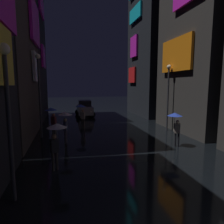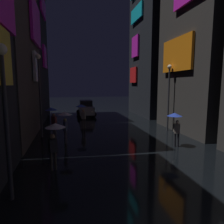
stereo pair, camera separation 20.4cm
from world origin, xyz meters
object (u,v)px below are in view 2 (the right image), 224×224
object	(u,v)px
pedestrian_near_crossing_blue	(52,113)
pedestrian_midstreet_left_clear	(65,119)
pedestrian_far_right_blue	(175,120)
streetlamp_left_near	(5,104)
streetlamp_left_far	(40,87)
pedestrian_foreground_left_blue	(82,110)
pedestrian_midstreet_centre_clear	(55,133)
streetlamp_right_far	(169,90)
car_distant	(86,108)

from	to	relation	value
pedestrian_near_crossing_blue	pedestrian_midstreet_left_clear	world-z (taller)	same
pedestrian_far_right_blue	streetlamp_left_near	size ratio (longest dim) A/B	0.42
pedestrian_near_crossing_blue	streetlamp_left_far	size ratio (longest dim) A/B	0.36
pedestrian_foreground_left_blue	streetlamp_left_far	world-z (taller)	streetlamp_left_far
pedestrian_midstreet_centre_clear	pedestrian_near_crossing_blue	bearing A→B (deg)	95.02
pedestrian_foreground_left_blue	streetlamp_left_near	size ratio (longest dim) A/B	0.42
pedestrian_midstreet_centre_clear	streetlamp_right_far	world-z (taller)	streetlamp_right_far
pedestrian_midstreet_left_clear	car_distant	size ratio (longest dim) A/B	0.51
pedestrian_midstreet_left_clear	streetlamp_right_far	distance (m)	8.73
streetlamp_left_near	streetlamp_left_far	size ratio (longest dim) A/B	0.85
pedestrian_midstreet_centre_clear	pedestrian_midstreet_left_clear	bearing A→B (deg)	84.10
pedestrian_foreground_left_blue	streetlamp_left_near	xyz separation A→B (m)	(-3.08, -10.51, 1.53)
car_distant	pedestrian_foreground_left_blue	bearing A→B (deg)	-97.71
pedestrian_foreground_left_blue	pedestrian_midstreet_left_clear	xyz separation A→B (m)	(-1.38, -4.43, 0.00)
pedestrian_far_right_blue	pedestrian_midstreet_left_clear	distance (m)	6.89
pedestrian_far_right_blue	pedestrian_foreground_left_blue	distance (m)	8.30
pedestrian_near_crossing_blue	car_distant	distance (m)	9.61
pedestrian_midstreet_left_clear	car_distant	world-z (taller)	pedestrian_midstreet_left_clear
pedestrian_near_crossing_blue	pedestrian_midstreet_centre_clear	xyz separation A→B (m)	(0.56, -6.42, 0.00)
pedestrian_foreground_left_blue	streetlamp_right_far	bearing A→B (deg)	-18.60
pedestrian_midstreet_left_clear	car_distant	distance (m)	11.80
pedestrian_foreground_left_blue	car_distant	size ratio (longest dim) A/B	0.51
pedestrian_foreground_left_blue	pedestrian_midstreet_centre_clear	distance (m)	8.49
pedestrian_midstreet_centre_clear	streetlamp_left_far	bearing A→B (deg)	102.38
streetlamp_right_far	pedestrian_midstreet_left_clear	bearing A→B (deg)	-165.75
streetlamp_right_far	streetlamp_left_far	world-z (taller)	streetlamp_left_far
car_distant	streetlamp_left_far	distance (m)	10.65
pedestrian_far_right_blue	streetlamp_right_far	xyz separation A→B (m)	(1.70, 4.14, 1.72)
pedestrian_near_crossing_blue	streetlamp_left_near	distance (m)	8.79
car_distant	streetlamp_right_far	bearing A→B (deg)	-57.77
pedestrian_foreground_left_blue	pedestrian_midstreet_left_clear	bearing A→B (deg)	-107.26
pedestrian_far_right_blue	pedestrian_midstreet_centre_clear	world-z (taller)	same
pedestrian_near_crossing_blue	pedestrian_midstreet_left_clear	size ratio (longest dim) A/B	1.00
pedestrian_midstreet_centre_clear	streetlamp_left_near	distance (m)	2.99
pedestrian_midstreet_centre_clear	streetlamp_left_far	size ratio (longest dim) A/B	0.36
pedestrian_midstreet_left_clear	pedestrian_midstreet_centre_clear	xyz separation A→B (m)	(-0.40, -3.87, 0.00)
streetlamp_right_far	streetlamp_left_far	xyz separation A→B (m)	(-10.00, -0.02, 0.28)
pedestrian_foreground_left_blue	pedestrian_midstreet_left_clear	world-z (taller)	same
pedestrian_near_crossing_blue	pedestrian_midstreet_centre_clear	size ratio (longest dim) A/B	1.00
pedestrian_midstreet_left_clear	streetlamp_right_far	xyz separation A→B (m)	(8.29, 2.11, 1.72)
car_distant	streetlamp_left_near	distance (m)	18.22
pedestrian_foreground_left_blue	pedestrian_midstreet_centre_clear	world-z (taller)	same
streetlamp_left_near	pedestrian_midstreet_centre_clear	bearing A→B (deg)	59.35
pedestrian_midstreet_left_clear	streetlamp_right_far	bearing A→B (deg)	14.25
pedestrian_near_crossing_blue	pedestrian_midstreet_left_clear	xyz separation A→B (m)	(0.96, -2.55, 0.00)
pedestrian_far_right_blue	pedestrian_foreground_left_blue	world-z (taller)	same
pedestrian_near_crossing_blue	pedestrian_midstreet_left_clear	bearing A→B (deg)	-69.30
streetlamp_left_near	streetlamp_left_far	bearing A→B (deg)	90.00
pedestrian_midstreet_left_clear	pedestrian_midstreet_centre_clear	bearing A→B (deg)	-95.90
pedestrian_midstreet_centre_clear	streetlamp_left_near	xyz separation A→B (m)	(-1.31, -2.21, 1.53)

